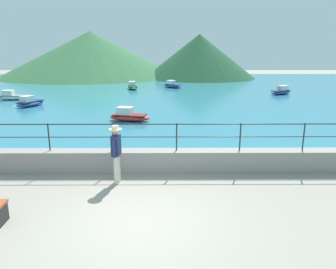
{
  "coord_description": "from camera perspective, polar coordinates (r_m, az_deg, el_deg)",
  "views": [
    {
      "loc": [
        0.68,
        -6.64,
        3.82
      ],
      "look_at": [
        0.75,
        3.7,
        1.1
      ],
      "focal_mm": 34.05,
      "sensor_mm": 36.0,
      "label": 1
    }
  ],
  "objects": [
    {
      "name": "promenade_wall",
      "position": [
        10.45,
        -4.11,
        -4.68
      ],
      "size": [
        20.0,
        0.56,
        0.7
      ],
      "primitive_type": "cube",
      "color": "gray",
      "rests_on": "ground"
    },
    {
      "name": "person_walking",
      "position": [
        9.45,
        -9.24,
        -2.97
      ],
      "size": [
        0.38,
        0.57,
        1.75
      ],
      "color": "beige",
      "rests_on": "ground"
    },
    {
      "name": "boat_5",
      "position": [
        30.49,
        19.58,
        7.31
      ],
      "size": [
        2.44,
        1.96,
        0.76
      ],
      "color": "#2D4C9E",
      "rests_on": "lake_water"
    },
    {
      "name": "boat_2",
      "position": [
        34.01,
        0.78,
        8.84
      ],
      "size": [
        2.26,
        2.27,
        0.76
      ],
      "color": "#2D4C9E",
      "rests_on": "lake_water"
    },
    {
      "name": "ground_plane",
      "position": [
        7.69,
        -5.61,
        -15.12
      ],
      "size": [
        120.0,
        120.0,
        0.0
      ],
      "primitive_type": "plane",
      "color": "gray"
    },
    {
      "name": "railing",
      "position": [
        10.17,
        -4.21,
        0.53
      ],
      "size": [
        18.44,
        0.04,
        0.9
      ],
      "color": "#282623",
      "rests_on": "promenade_wall"
    },
    {
      "name": "lake_water",
      "position": [
        32.71,
        -1.59,
        8.07
      ],
      "size": [
        64.0,
        44.32,
        0.06
      ],
      "primitive_type": "cube",
      "color": "teal",
      "rests_on": "ground"
    },
    {
      "name": "hill_main",
      "position": [
        46.93,
        5.61,
        13.76
      ],
      "size": [
        16.03,
        16.03,
        6.15
      ],
      "primitive_type": "cone",
      "color": "#1E4C2D",
      "rests_on": "ground"
    },
    {
      "name": "boat_4",
      "position": [
        24.36,
        -23.51,
        5.27
      ],
      "size": [
        1.77,
        2.47,
        0.76
      ],
      "color": "#2D4C9E",
      "rests_on": "lake_water"
    },
    {
      "name": "boat_3",
      "position": [
        17.81,
        -7.05,
        3.31
      ],
      "size": [
        2.44,
        1.36,
        0.76
      ],
      "color": "red",
      "rests_on": "lake_water"
    },
    {
      "name": "hill_secondary",
      "position": [
        51.51,
        -13.61,
        13.83
      ],
      "size": [
        27.17,
        27.17,
        6.73
      ],
      "primitive_type": "cone",
      "color": "#33663D",
      "rests_on": "ground"
    },
    {
      "name": "boat_0",
      "position": [
        28.34,
        -26.3,
        6.14
      ],
      "size": [
        2.33,
        0.97,
        0.76
      ],
      "color": "white",
      "rests_on": "lake_water"
    },
    {
      "name": "boat_1",
      "position": [
        32.86,
        -6.38,
        8.54
      ],
      "size": [
        1.41,
        2.45,
        0.76
      ],
      "color": "#338C59",
      "rests_on": "lake_water"
    }
  ]
}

